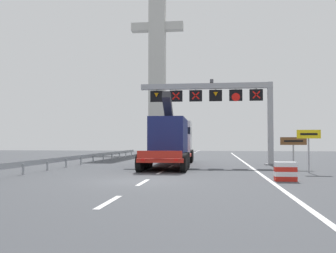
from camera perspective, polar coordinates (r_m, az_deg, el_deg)
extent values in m
plane|color=#424449|center=(17.91, -4.70, -8.23)|extent=(112.00, 112.00, 0.00)
cube|color=silver|center=(12.04, -8.87, -11.14)|extent=(0.20, 2.60, 0.01)
cube|color=silver|center=(17.42, -3.79, -8.39)|extent=(0.20, 2.60, 0.01)
cube|color=silver|center=(22.89, -1.15, -6.91)|extent=(0.20, 2.60, 0.01)
cube|color=silver|center=(28.40, 0.46, -6.00)|extent=(0.20, 2.60, 0.01)
cube|color=silver|center=(33.93, 1.54, -5.38)|extent=(0.20, 2.60, 0.01)
cube|color=silver|center=(39.48, 2.32, -4.93)|extent=(0.20, 2.60, 0.01)
cube|color=silver|center=(45.03, 2.91, -4.60)|extent=(0.20, 2.60, 0.01)
cube|color=silver|center=(50.58, 3.36, -4.33)|extent=(0.20, 2.60, 0.01)
cube|color=silver|center=(56.14, 3.73, -4.12)|extent=(0.20, 2.60, 0.01)
cube|color=silver|center=(61.70, 4.03, -3.95)|extent=(0.20, 2.60, 0.01)
cube|color=silver|center=(67.26, 4.28, -3.80)|extent=(0.20, 2.60, 0.01)
cube|color=silver|center=(72.82, 4.49, -3.68)|extent=(0.20, 2.60, 0.01)
cube|color=silver|center=(78.39, 4.67, -3.58)|extent=(0.20, 2.60, 0.01)
cube|color=silver|center=(29.61, 12.09, -5.80)|extent=(0.20, 63.00, 0.01)
cube|color=#9EA0A5|center=(31.14, 15.13, 0.47)|extent=(0.40, 0.40, 6.60)
cube|color=slate|center=(31.17, 15.19, -5.52)|extent=(0.90, 0.90, 0.08)
cube|color=#9EA0A5|center=(31.13, 5.67, 6.04)|extent=(10.62, 0.44, 0.44)
cube|color=#4C4C51|center=(31.18, 6.58, 6.78)|extent=(0.28, 0.40, 0.28)
cube|color=black|center=(31.20, 13.10, 4.64)|extent=(1.04, 0.24, 0.91)
cube|color=#9EA0A5|center=(31.26, 13.09, 5.56)|extent=(0.08, 0.08, 0.16)
cube|color=red|center=(31.07, 13.13, 4.67)|extent=(0.63, 0.02, 0.63)
cube|color=red|center=(31.07, 13.13, 4.67)|extent=(0.63, 0.02, 0.63)
cube|color=black|center=(31.07, 10.14, 4.64)|extent=(1.04, 0.24, 0.91)
cube|color=#9EA0A5|center=(31.13, 10.14, 5.57)|extent=(0.08, 0.08, 0.16)
cone|color=red|center=(30.92, 10.16, 4.37)|extent=(0.66, 0.02, 0.66)
cube|color=black|center=(31.02, 7.17, 4.64)|extent=(1.04, 0.24, 0.91)
cube|color=#9EA0A5|center=(31.09, 7.16, 5.56)|extent=(0.08, 0.08, 0.16)
cone|color=orange|center=(30.90, 7.17, 4.83)|extent=(0.37, 0.37, 0.32)
cube|color=black|center=(31.06, 4.19, 4.62)|extent=(1.04, 0.24, 0.91)
cube|color=#9EA0A5|center=(31.12, 4.19, 5.54)|extent=(0.08, 0.08, 0.16)
cube|color=red|center=(30.93, 4.18, 4.65)|extent=(0.63, 0.02, 0.63)
cube|color=red|center=(30.93, 4.18, 4.65)|extent=(0.63, 0.02, 0.63)
cube|color=black|center=(31.18, 1.23, 4.59)|extent=(1.04, 0.24, 0.91)
cube|color=#9EA0A5|center=(31.24, 1.23, 5.50)|extent=(0.08, 0.08, 0.16)
cube|color=red|center=(31.05, 1.20, 4.61)|extent=(0.63, 0.02, 0.63)
cube|color=red|center=(31.05, 1.20, 4.61)|extent=(0.63, 0.02, 0.63)
cube|color=black|center=(31.38, -1.71, 4.54)|extent=(1.04, 0.24, 0.91)
cube|color=#9EA0A5|center=(31.45, -1.70, 5.46)|extent=(0.08, 0.08, 0.16)
cone|color=orange|center=(31.27, -1.74, 4.73)|extent=(0.37, 0.37, 0.32)
cube|color=red|center=(27.44, 0.12, -4.62)|extent=(2.98, 10.45, 0.24)
cube|color=red|center=(22.19, -1.29, -4.23)|extent=(2.66, 0.13, 0.44)
cylinder|color=black|center=(23.19, -4.37, -5.50)|extent=(0.34, 1.11, 1.10)
cylinder|color=black|center=(22.86, 2.34, -5.55)|extent=(0.34, 1.11, 1.10)
cylinder|color=black|center=(24.22, -3.92, -5.36)|extent=(0.34, 1.11, 1.10)
cylinder|color=black|center=(23.90, 2.50, -5.40)|extent=(0.34, 1.11, 1.10)
cylinder|color=black|center=(25.25, -3.50, -5.23)|extent=(0.34, 1.11, 1.10)
cylinder|color=black|center=(24.95, 2.65, -5.27)|extent=(0.34, 1.11, 1.10)
cylinder|color=black|center=(26.29, -3.12, -5.11)|extent=(0.34, 1.11, 1.10)
cylinder|color=black|center=(26.00, 2.79, -5.14)|extent=(0.34, 1.11, 1.10)
cylinder|color=black|center=(27.33, -2.77, -5.00)|extent=(0.34, 1.11, 1.10)
cylinder|color=black|center=(27.04, 2.91, -5.03)|extent=(0.34, 1.11, 1.10)
cube|color=silver|center=(34.49, 1.34, -1.85)|extent=(2.63, 3.24, 3.10)
cube|color=black|center=(34.50, 1.34, -0.69)|extent=(2.66, 3.27, 0.60)
cylinder|color=black|center=(35.52, -0.62, -4.36)|extent=(0.36, 1.11, 1.10)
cylinder|color=black|center=(35.31, 3.55, -4.37)|extent=(0.36, 1.11, 1.10)
cylinder|color=black|center=(33.53, -1.02, -4.49)|extent=(0.36, 1.11, 1.10)
cylinder|color=black|center=(33.31, 3.40, -4.50)|extent=(0.36, 1.11, 1.10)
cube|color=navy|center=(27.82, 0.21, -1.56)|extent=(2.48, 5.76, 2.70)
cube|color=#2D2D33|center=(27.06, 0.02, 2.60)|extent=(0.61, 2.95, 2.29)
cube|color=red|center=(22.31, -3.81, -4.99)|extent=(0.20, 0.06, 0.12)
cube|color=red|center=(22.06, 1.24, -5.02)|extent=(0.20, 0.06, 0.12)
cylinder|color=#9EA0A5|center=(24.03, 20.38, -3.52)|extent=(0.10, 0.10, 2.55)
cube|color=yellow|center=(23.97, 20.38, -1.08)|extent=(1.37, 0.06, 0.51)
cube|color=black|center=(23.94, 20.40, -1.08)|extent=(0.99, 0.01, 0.12)
cylinder|color=#9EA0A5|center=(27.02, 18.32, -3.81)|extent=(0.10, 0.10, 2.15)
cube|color=brown|center=(26.95, 18.32, -2.09)|extent=(1.73, 0.06, 0.53)
cube|color=black|center=(26.92, 18.34, -2.09)|extent=(1.25, 0.01, 0.12)
cube|color=red|center=(18.81, 17.23, -7.51)|extent=(1.01, 0.52, 0.23)
cube|color=white|center=(18.79, 17.23, -6.82)|extent=(1.01, 0.52, 0.22)
cube|color=red|center=(18.78, 17.22, -6.14)|extent=(1.01, 0.52, 0.23)
cube|color=white|center=(18.76, 17.21, -5.45)|extent=(1.01, 0.52, 0.23)
cube|color=#999EA3|center=(34.06, -11.27, -4.33)|extent=(0.04, 33.75, 0.32)
cube|color=#999EA3|center=(22.74, -20.94, -6.05)|extent=(0.10, 0.10, 0.60)
cube|color=#999EA3|center=(25.49, -17.69, -5.66)|extent=(0.10, 0.10, 0.60)
cube|color=#999EA3|center=(28.30, -15.08, -5.34)|extent=(0.10, 0.10, 0.60)
cube|color=#999EA3|center=(31.16, -12.95, -5.07)|extent=(0.10, 0.10, 0.60)
cube|color=#999EA3|center=(34.06, -11.18, -4.83)|extent=(0.10, 0.10, 0.60)
cube|color=#999EA3|center=(36.98, -9.69, -4.63)|extent=(0.10, 0.10, 0.60)
cube|color=#999EA3|center=(39.93, -8.41, -4.46)|extent=(0.10, 0.10, 0.60)
cube|color=#999EA3|center=(42.89, -7.32, -4.31)|extent=(0.10, 0.10, 0.60)
cube|color=#999EA3|center=(45.87, -6.37, -4.17)|extent=(0.10, 0.10, 0.60)
cube|color=#999EA3|center=(48.86, -5.53, -4.06)|extent=(0.10, 0.10, 0.60)
cube|color=#B7B7B2|center=(67.00, -1.62, 11.26)|extent=(2.80, 2.00, 34.97)
cube|color=#B7B7B2|center=(68.10, -1.61, 14.69)|extent=(9.00, 1.60, 1.40)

